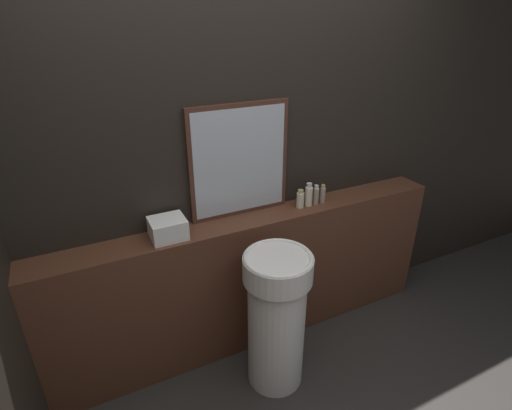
% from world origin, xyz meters
% --- Properties ---
extents(wall_back, '(8.00, 0.06, 2.50)m').
position_xyz_m(wall_back, '(0.00, 1.28, 1.25)').
color(wall_back, black).
rests_on(wall_back, ground_plane).
extents(vanity_counter, '(2.59, 0.23, 0.92)m').
position_xyz_m(vanity_counter, '(0.00, 1.14, 0.46)').
color(vanity_counter, '#512D1E').
rests_on(vanity_counter, ground_plane).
extents(pedestal_sink, '(0.38, 0.38, 0.89)m').
position_xyz_m(pedestal_sink, '(-0.05, 0.76, 0.47)').
color(pedestal_sink, white).
rests_on(pedestal_sink, ground_plane).
extents(mirror, '(0.62, 0.03, 0.67)m').
position_xyz_m(mirror, '(-0.05, 1.23, 1.26)').
color(mirror, '#47281E').
rests_on(mirror, vanity_counter).
extents(towel_stack, '(0.19, 0.17, 0.11)m').
position_xyz_m(towel_stack, '(-0.53, 1.14, 0.98)').
color(towel_stack, white).
rests_on(towel_stack, vanity_counter).
extents(shampoo_bottle, '(0.05, 0.05, 0.12)m').
position_xyz_m(shampoo_bottle, '(0.32, 1.14, 0.98)').
color(shampoo_bottle, beige).
rests_on(shampoo_bottle, vanity_counter).
extents(conditioner_bottle, '(0.05, 0.05, 0.15)m').
position_xyz_m(conditioner_bottle, '(0.38, 1.14, 1.00)').
color(conditioner_bottle, beige).
rests_on(conditioner_bottle, vanity_counter).
extents(lotion_bottle, '(0.04, 0.04, 0.13)m').
position_xyz_m(lotion_bottle, '(0.44, 1.14, 0.98)').
color(lotion_bottle, gray).
rests_on(lotion_bottle, vanity_counter).
extents(body_wash_bottle, '(0.04, 0.04, 0.12)m').
position_xyz_m(body_wash_bottle, '(0.49, 1.14, 0.98)').
color(body_wash_bottle, gray).
rests_on(body_wash_bottle, vanity_counter).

